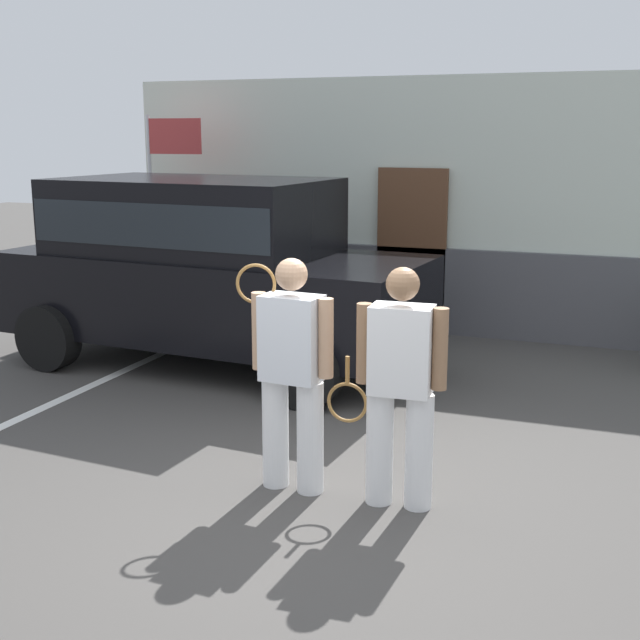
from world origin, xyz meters
name	(u,v)px	position (x,y,z in m)	size (l,w,h in m)	color
ground_plane	(316,509)	(0.00, 0.00, 0.00)	(40.00, 40.00, 0.00)	#423F3D
parking_stripe_0	(70,395)	(-3.18, 1.50, 0.00)	(0.12, 4.40, 0.01)	silver
house_frontage	(474,215)	(-0.01, 5.56, 1.51)	(9.38, 0.40, 3.22)	silver
parked_suv	(206,262)	(-2.46, 3.05, 1.15)	(4.72, 2.43, 2.05)	black
tennis_player_man	(292,371)	(-0.29, 0.27, 0.89)	(0.76, 0.29, 1.69)	white
tennis_player_woman	(400,385)	(0.50, 0.28, 0.87)	(0.88, 0.28, 1.67)	white
flag_pole	(163,180)	(-3.94, 4.64, 1.93)	(0.80, 0.05, 2.76)	silver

